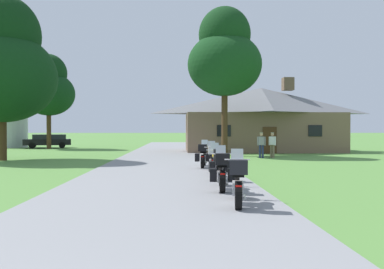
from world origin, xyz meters
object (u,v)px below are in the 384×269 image
object	(u,v)px
motorcycle_red_second_in_row	(222,172)
parked_black_suv_far_left	(48,141)
motorcycle_yellow_third_in_row	(218,164)
tree_left_far	(49,88)
motorcycle_white_farthest_in_row	(203,156)
bystander_gray_shirt_near_lodge	(261,144)
tree_left_near	(3,65)
metal_silo_distant	(8,111)
tree_by_lodge_front	(225,56)
motorcycle_red_fourth_in_row	(213,159)
motorcycle_orange_nearest_to_camera	(238,181)
bystander_white_shirt_beside_signpost	(272,144)

from	to	relation	value
motorcycle_red_second_in_row	parked_black_suv_far_left	size ratio (longest dim) A/B	0.42
motorcycle_yellow_third_in_row	tree_left_far	size ratio (longest dim) A/B	0.22
motorcycle_white_farthest_in_row	tree_left_far	size ratio (longest dim) A/B	0.22
motorcycle_white_farthest_in_row	tree_left_far	xyz separation A→B (m)	(-13.87, 20.63, 5.40)
bystander_gray_shirt_near_lodge	tree_left_near	bearing A→B (deg)	-157.08
metal_silo_distant	tree_by_lodge_front	bearing A→B (deg)	-34.48
tree_left_far	tree_by_lodge_front	xyz separation A→B (m)	(16.02, -11.22, 1.16)
motorcycle_red_second_in_row	bystander_gray_shirt_near_lodge	world-z (taller)	bystander_gray_shirt_near_lodge
motorcycle_white_farthest_in_row	motorcycle_red_fourth_in_row	bearing A→B (deg)	-75.81
tree_left_far	tree_by_lodge_front	world-z (taller)	tree_by_lodge_front
motorcycle_orange_nearest_to_camera	metal_silo_distant	xyz separation A→B (m)	(-19.48, 33.76, 3.23)
parked_black_suv_far_left	motorcycle_white_farthest_in_row	bearing A→B (deg)	-162.99
motorcycle_orange_nearest_to_camera	tree_left_far	xyz separation A→B (m)	(-14.06, 30.26, 5.39)
motorcycle_orange_nearest_to_camera	parked_black_suv_far_left	xyz separation A→B (m)	(-14.70, 32.02, 0.16)
bystander_white_shirt_beside_signpost	tree_left_far	xyz separation A→B (m)	(-18.98, 13.30, 5.06)
bystander_gray_shirt_near_lodge	bystander_white_shirt_beside_signpost	distance (m)	0.84
motorcycle_red_fourth_in_row	tree_left_far	world-z (taller)	tree_left_far
tree_by_lodge_front	parked_black_suv_far_left	bearing A→B (deg)	142.08
bystander_gray_shirt_near_lodge	tree_left_far	xyz separation A→B (m)	(-18.18, 13.57, 5.06)
motorcycle_orange_nearest_to_camera	tree_left_near	xyz separation A→B (m)	(-12.00, 15.08, 5.19)
motorcycle_red_second_in_row	tree_left_near	distance (m)	18.19
motorcycle_white_farthest_in_row	bystander_gray_shirt_near_lodge	world-z (taller)	bystander_gray_shirt_near_lodge
tree_by_lodge_front	motorcycle_red_fourth_in_row	bearing A→B (deg)	-99.33
motorcycle_red_fourth_in_row	motorcycle_white_farthest_in_row	world-z (taller)	same
bystander_white_shirt_beside_signpost	parked_black_suv_far_left	size ratio (longest dim) A/B	0.34
motorcycle_yellow_third_in_row	motorcycle_white_farthest_in_row	world-z (taller)	same
bystander_gray_shirt_near_lodge	tree_left_near	distance (m)	16.91
motorcycle_red_fourth_in_row	motorcycle_white_farthest_in_row	size ratio (longest dim) A/B	1.00
motorcycle_orange_nearest_to_camera	bystander_white_shirt_beside_signpost	xyz separation A→B (m)	(4.92, 16.95, 0.33)
bystander_gray_shirt_near_lodge	tree_by_lodge_front	size ratio (longest dim) A/B	0.16
bystander_gray_shirt_near_lodge	metal_silo_distant	xyz separation A→B (m)	(-23.60, 17.08, 2.90)
tree_left_near	parked_black_suv_far_left	size ratio (longest dim) A/B	2.03
bystander_white_shirt_beside_signpost	bystander_gray_shirt_near_lodge	bearing A→B (deg)	63.06
motorcycle_white_farthest_in_row	parked_black_suv_far_left	world-z (taller)	parked_black_suv_far_left
motorcycle_yellow_third_in_row	tree_left_near	distance (m)	16.59
motorcycle_white_farthest_in_row	tree_by_lodge_front	bearing A→B (deg)	84.54
parked_black_suv_far_left	tree_left_near	bearing A→B (deg)	173.14
bystander_white_shirt_beside_signpost	tree_left_far	size ratio (longest dim) A/B	0.18
bystander_white_shirt_beside_signpost	parked_black_suv_far_left	bearing A→B (deg)	6.99
bystander_gray_shirt_near_lodge	bystander_white_shirt_beside_signpost	xyz separation A→B (m)	(0.80, 0.27, 0.00)
motorcycle_red_fourth_in_row	tree_left_near	size ratio (longest dim) A/B	0.21
motorcycle_white_farthest_in_row	bystander_gray_shirt_near_lodge	bearing A→B (deg)	65.98
tree_left_far	tree_by_lodge_front	size ratio (longest dim) A/B	0.87
bystander_gray_shirt_near_lodge	tree_by_lodge_front	distance (m)	6.99
tree_left_far	tree_left_near	bearing A→B (deg)	-82.26
bystander_white_shirt_beside_signpost	tree_by_lodge_front	world-z (taller)	tree_by_lodge_front
motorcycle_orange_nearest_to_camera	motorcycle_red_second_in_row	xyz separation A→B (m)	(-0.12, 2.33, -0.01)
tree_left_near	parked_black_suv_far_left	xyz separation A→B (m)	(-2.70, 16.94, -5.03)
parked_black_suv_far_left	motorcycle_yellow_third_in_row	bearing A→B (deg)	-167.43
metal_silo_distant	motorcycle_red_fourth_in_row	bearing A→B (deg)	-53.35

